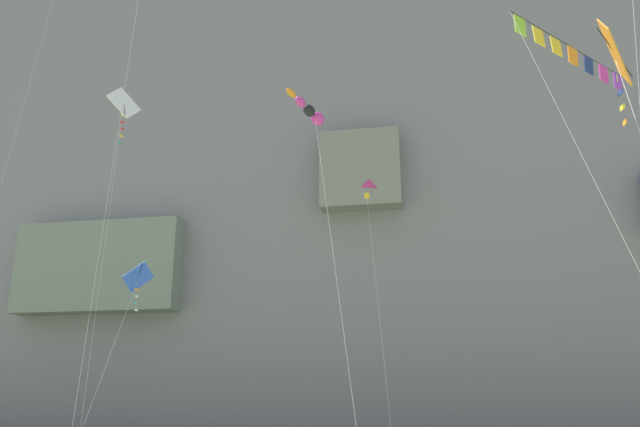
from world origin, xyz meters
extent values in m
cube|color=gray|center=(0.00, 66.10, 40.04)|extent=(180.00, 21.20, 80.09)
cube|color=slate|center=(-27.74, 55.06, 16.00)|extent=(17.88, 4.31, 9.51)
cube|color=gray|center=(0.00, 55.01, 24.99)|extent=(8.12, 3.45, 8.08)
pyramid|color=#CC3399|center=(2.03, 36.35, 16.30)|extent=(1.26, 1.68, 0.23)
cube|color=yellow|center=(2.52, 36.26, 16.16)|extent=(0.42, 0.13, 0.46)
cylinder|color=silver|center=(3.18, 35.67, 8.14)|extent=(1.35, 1.19, 16.04)
ellipsoid|color=#CC3399|center=(2.02, 20.52, 14.72)|extent=(0.74, 0.88, 0.60)
ellipsoid|color=black|center=(1.82, 19.62, 14.71)|extent=(0.63, 0.86, 0.49)
ellipsoid|color=#CC3399|center=(1.62, 18.71, 14.69)|extent=(0.53, 0.83, 0.38)
ellipsoid|color=orange|center=(1.42, 17.81, 14.68)|extent=(0.42, 0.81, 0.28)
cylinder|color=silver|center=(3.20, 17.76, 7.34)|extent=(2.50, 5.00, 14.45)
cube|color=white|center=(-13.48, 30.95, 22.10)|extent=(1.74, 1.84, 2.44)
cylinder|color=black|center=(-13.48, 30.95, 22.10)|extent=(0.51, 0.32, 1.98)
cube|color=yellow|center=(-13.42, 30.95, 21.18)|extent=(0.20, 0.25, 0.15)
cube|color=red|center=(-13.49, 30.95, 20.66)|extent=(0.15, 0.28, 0.15)
cube|color=red|center=(-13.43, 30.95, 20.15)|extent=(0.10, 0.29, 0.15)
cube|color=yellow|center=(-13.44, 30.95, 19.64)|extent=(0.15, 0.28, 0.15)
cube|color=teal|center=(-13.52, 30.95, 19.13)|extent=(0.10, 0.29, 0.15)
cylinder|color=silver|center=(-13.00, 29.48, 10.96)|extent=(0.97, 2.94, 21.67)
cube|color=orange|center=(12.15, 11.78, 11.83)|extent=(0.80, 2.07, 2.08)
cylinder|color=black|center=(12.15, 11.78, 11.83)|extent=(0.75, 0.04, 1.65)
cube|color=#8CCC33|center=(12.12, 11.78, 11.02)|extent=(0.10, 0.25, 0.13)
cube|color=navy|center=(12.14, 11.78, 10.57)|extent=(0.09, 0.25, 0.13)
cube|color=yellow|center=(12.14, 11.78, 10.12)|extent=(0.07, 0.26, 0.13)
cube|color=orange|center=(12.14, 11.78, 9.67)|extent=(0.03, 0.26, 0.13)
cube|color=blue|center=(-10.17, 28.63, 9.44)|extent=(1.28, 1.54, 1.88)
cylinder|color=black|center=(-10.17, 28.63, 9.44)|extent=(0.60, 0.25, 1.50)
cube|color=orange|center=(-10.22, 28.63, 8.72)|extent=(0.16, 0.20, 0.12)
cube|color=white|center=(-10.17, 28.63, 8.31)|extent=(0.10, 0.22, 0.12)
cube|color=#38B2D1|center=(-10.20, 28.63, 7.91)|extent=(0.06, 0.23, 0.12)
cube|color=white|center=(-10.12, 28.63, 7.51)|extent=(0.10, 0.22, 0.12)
cylinder|color=silver|center=(-10.81, 27.25, 4.66)|extent=(1.29, 2.77, 9.08)
cylinder|color=silver|center=(-7.64, 20.53, 16.82)|extent=(1.53, 5.57, 33.41)
cylinder|color=black|center=(11.42, 13.30, 12.97)|extent=(4.21, 4.67, 0.03)
cube|color=#8CCC33|center=(9.62, 11.30, 12.67)|extent=(0.36, 0.40, 0.56)
cube|color=yellow|center=(10.22, 11.97, 12.67)|extent=(0.39, 0.42, 0.56)
cube|color=yellow|center=(10.82, 12.63, 12.67)|extent=(0.39, 0.42, 0.56)
cube|color=orange|center=(11.42, 13.30, 12.67)|extent=(0.38, 0.41, 0.56)
cube|color=navy|center=(12.01, 13.96, 12.67)|extent=(0.39, 0.43, 0.56)
cube|color=#CC3399|center=(12.61, 14.63, 12.67)|extent=(0.38, 0.41, 0.56)
cube|color=purple|center=(13.21, 15.29, 12.67)|extent=(0.38, 0.41, 0.56)
cylinder|color=silver|center=(10.94, 9.83, 6.55)|extent=(3.25, 2.31, 12.86)
cylinder|color=silver|center=(-21.04, 29.74, 16.38)|extent=(0.62, 4.55, 32.53)
camera|label=1|loc=(6.88, -5.02, 2.42)|focal=35.35mm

